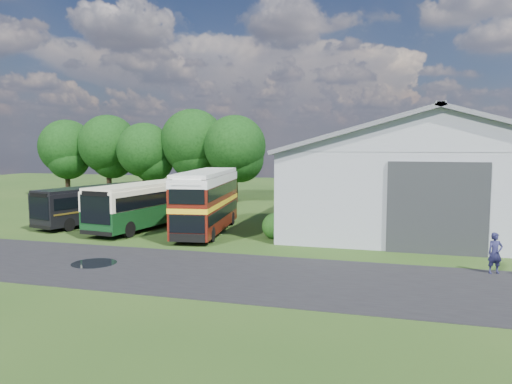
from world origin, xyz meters
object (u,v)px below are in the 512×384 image
(storage_shed, at_px, (426,167))
(visitor_a, at_px, (495,254))
(bus_maroon_double, at_px, (207,202))
(bus_dark_single, at_px, (99,203))
(bus_green_single, at_px, (152,203))

(storage_shed, xyz_separation_m, visitor_a, (2.33, -15.61, -3.22))
(bus_maroon_double, xyz_separation_m, bus_dark_single, (-9.30, 1.57, -0.58))
(bus_dark_single, bearing_deg, bus_green_single, 9.81)
(storage_shed, relative_size, bus_maroon_double, 2.51)
(bus_dark_single, relative_size, visitor_a, 5.51)
(storage_shed, distance_m, bus_maroon_double, 17.18)
(storage_shed, relative_size, visitor_a, 13.11)
(bus_green_single, relative_size, visitor_a, 6.25)
(bus_green_single, distance_m, bus_maroon_double, 4.84)
(bus_maroon_double, height_order, bus_dark_single, bus_maroon_double)
(bus_green_single, xyz_separation_m, bus_maroon_double, (4.69, -1.14, 0.37))
(bus_green_single, xyz_separation_m, bus_dark_single, (-4.61, 0.44, -0.21))
(bus_green_single, height_order, visitor_a, bus_green_single)
(bus_green_single, xyz_separation_m, visitor_a, (21.35, -7.50, -0.75))
(storage_shed, xyz_separation_m, bus_dark_single, (-23.63, -7.66, -2.67))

